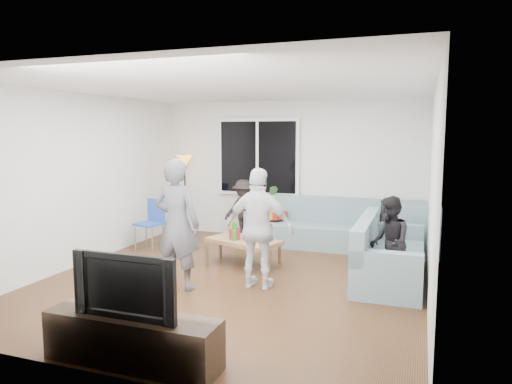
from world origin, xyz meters
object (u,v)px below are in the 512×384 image
at_px(player_left, 177,224).
at_px(floor_lamp, 185,195).
at_px(sofa_right_section, 391,250).
at_px(spectator_back, 243,210).
at_px(player_right, 259,229).
at_px(coffee_table, 244,252).
at_px(tv_console, 132,339).
at_px(television, 131,284).
at_px(side_chair, 149,225).
at_px(spectator_right, 389,243).
at_px(sofa_back_section, 312,222).

bearing_deg(player_left, floor_lamp, -64.67).
bearing_deg(sofa_right_section, spectator_back, 59.90).
bearing_deg(player_right, coffee_table, -57.48).
bearing_deg(player_left, sofa_right_section, -154.39).
xyz_separation_m(tv_console, television, (0.00, 0.00, 0.50)).
xyz_separation_m(floor_lamp, spectator_back, (1.29, -0.13, -0.21)).
relative_size(player_right, tv_console, 0.98).
bearing_deg(tv_console, side_chair, 120.40).
bearing_deg(coffee_table, side_chair, 168.68).
bearing_deg(player_right, floor_lamp, -46.06).
distance_m(player_left, spectator_right, 2.75).
distance_m(floor_lamp, spectator_right, 4.58).
height_order(sofa_back_section, spectator_back, spectator_back).
relative_size(side_chair, floor_lamp, 0.55).
distance_m(player_left, tv_console, 2.09).
bearing_deg(sofa_back_section, player_left, -111.28).
distance_m(spectator_right, television, 3.46).
relative_size(spectator_right, tv_console, 0.75).
height_order(spectator_right, tv_console, spectator_right).
bearing_deg(floor_lamp, player_right, -46.73).
bearing_deg(television, floor_lamp, 113.17).
relative_size(sofa_right_section, floor_lamp, 1.28).
xyz_separation_m(spectator_right, tv_console, (-1.96, -2.84, -0.38)).
distance_m(sofa_back_section, sofa_right_section, 2.14).
distance_m(coffee_table, side_chair, 1.96).
bearing_deg(tv_console, spectator_back, 99.68).
relative_size(coffee_table, spectator_back, 0.96).
bearing_deg(sofa_right_section, player_right, 119.36).
height_order(coffee_table, player_left, player_left).
xyz_separation_m(player_left, tv_console, (0.61, -1.90, -0.63)).
height_order(sofa_back_section, television, television).
bearing_deg(tv_console, coffee_table, 93.56).
relative_size(coffee_table, floor_lamp, 0.71).
distance_m(floor_lamp, spectator_back, 1.31).
height_order(sofa_back_section, floor_lamp, floor_lamp).
distance_m(sofa_back_section, player_right, 2.51).
xyz_separation_m(player_right, spectator_back, (-1.19, 2.51, -0.21)).
distance_m(sofa_back_section, spectator_back, 1.34).
height_order(side_chair, television, television).
distance_m(spectator_back, tv_console, 4.88).
height_order(sofa_right_section, floor_lamp, floor_lamp).
relative_size(sofa_back_section, spectator_back, 2.01).
distance_m(side_chair, spectator_back, 1.77).
height_order(player_right, tv_console, player_right).
bearing_deg(player_left, coffee_table, -108.24).
bearing_deg(sofa_back_section, sofa_right_section, -47.49).
bearing_deg(coffee_table, tv_console, -86.44).
bearing_deg(player_right, spectator_back, -63.94).
relative_size(sofa_back_section, spectator_right, 1.91).
bearing_deg(sofa_right_section, floor_lamp, 66.85).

